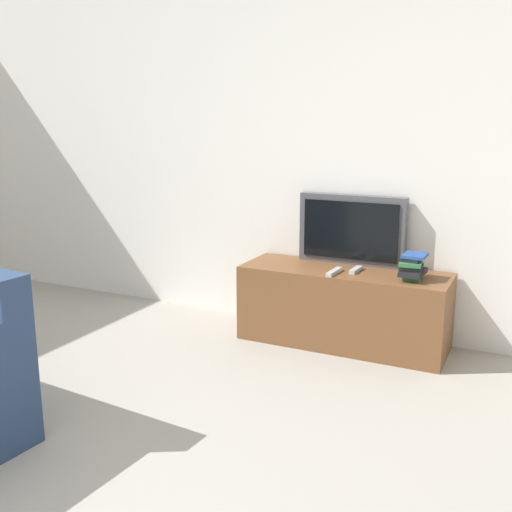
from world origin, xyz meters
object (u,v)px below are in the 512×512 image
(tv_stand, at_px, (343,307))
(book_stack, at_px, (412,267))
(remote_on_stand, at_px, (356,270))
(remote_secondary, at_px, (334,272))
(television, at_px, (352,230))

(tv_stand, height_order, book_stack, book_stack)
(remote_on_stand, xyz_separation_m, remote_secondary, (-0.11, -0.11, 0.00))
(tv_stand, height_order, remote_secondary, remote_secondary)
(remote_on_stand, bearing_deg, television, 115.85)
(television, distance_m, remote_on_stand, 0.32)
(remote_on_stand, height_order, remote_secondary, same)
(television, bearing_deg, tv_stand, -83.93)
(book_stack, bearing_deg, remote_secondary, -170.88)
(tv_stand, distance_m, remote_on_stand, 0.28)
(book_stack, distance_m, remote_secondary, 0.48)
(remote_on_stand, distance_m, remote_secondary, 0.15)
(tv_stand, xyz_separation_m, remote_on_stand, (0.08, -0.01, 0.26))
(book_stack, bearing_deg, television, 153.02)
(book_stack, height_order, remote_secondary, book_stack)
(television, height_order, book_stack, television)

